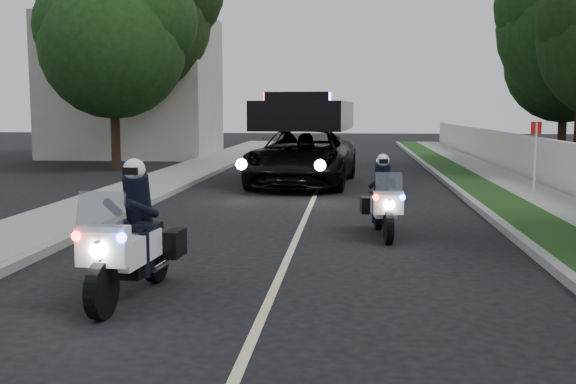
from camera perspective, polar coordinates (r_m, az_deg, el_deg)
name	(u,v)px	position (r m, az deg, el deg)	size (l,w,h in m)	color
ground	(264,312)	(8.42, -2.00, -9.95)	(120.00, 120.00, 0.00)	black
curb_right	(470,200)	(18.40, 14.91, -0.67)	(0.20, 60.00, 0.15)	gray
grass_verge	(498,201)	(18.53, 17.05, -0.69)	(1.20, 60.00, 0.16)	#193814
sidewalk_right	(550,201)	(18.83, 20.93, -0.72)	(1.40, 60.00, 0.16)	gray
curb_left	(161,197)	(18.86, -10.48, -0.37)	(0.20, 60.00, 0.15)	gray
sidewalk_left	(122,196)	(19.19, -13.64, -0.32)	(2.00, 60.00, 0.16)	gray
building_far	(133,87)	(35.75, -12.74, 8.49)	(8.00, 6.00, 7.00)	#A8A396
lane_marking	(313,201)	(18.18, 2.06, -0.76)	(0.12, 50.00, 0.01)	#BFB78C
police_moto_left	(133,298)	(9.24, -12.75, -8.58)	(0.75, 2.13, 1.81)	white
police_moto_right	(383,236)	(13.38, 7.87, -3.64)	(0.65, 1.87, 1.59)	silver
police_suv	(303,185)	(22.05, 1.25, 0.60)	(3.00, 6.48, 3.15)	black
bicycle	(286,159)	(33.26, -0.17, 2.76)	(0.64, 1.83, 0.96)	black
cyclist	(286,159)	(33.26, -0.17, 2.76)	(0.62, 0.41, 1.72)	black
sign_post	(533,198)	(19.99, 19.71, -0.47)	(0.34, 0.34, 2.16)	#B50C0F
tree_right_e	(560,165)	(31.92, 21.71, 2.08)	(5.09, 5.09, 8.48)	#173510
tree_left_near	(117,171)	(27.90, -14.06, 1.73)	(5.67, 5.67, 9.45)	#1A3E14
tree_left_far	(131,161)	(32.99, -12.89, 2.55)	(7.73, 7.73, 12.88)	#1C3510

